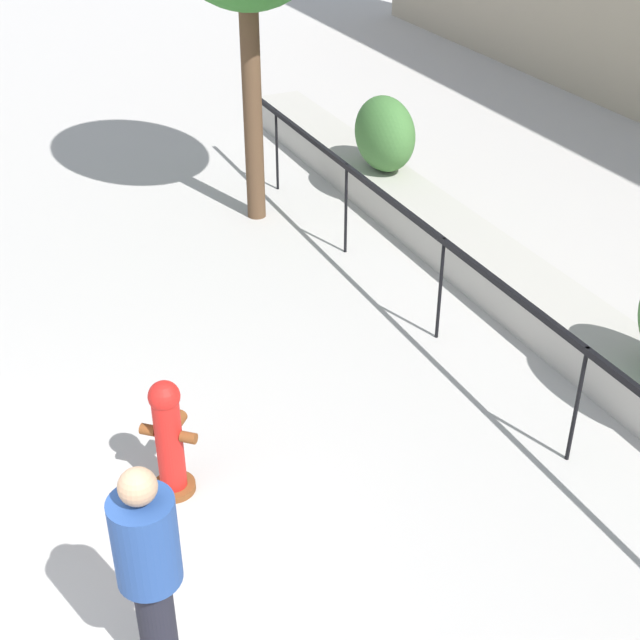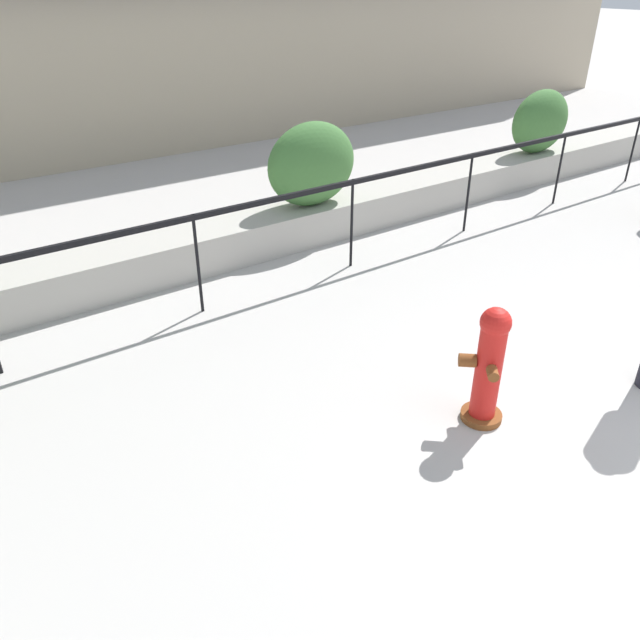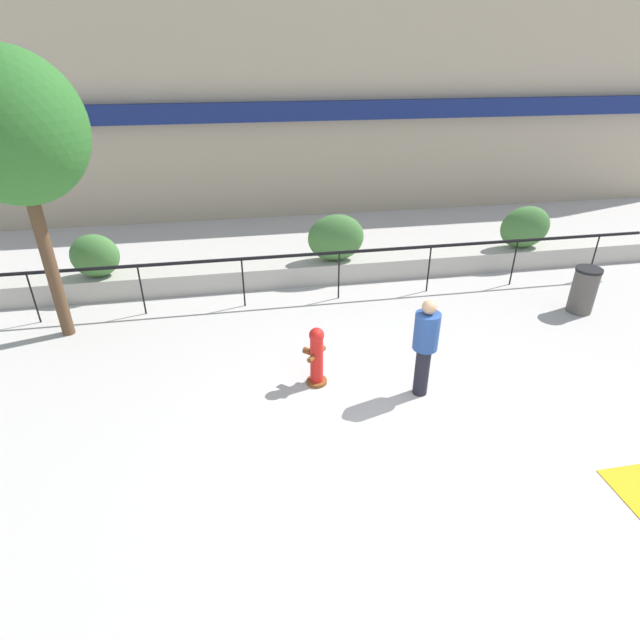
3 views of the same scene
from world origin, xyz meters
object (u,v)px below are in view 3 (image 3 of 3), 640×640
Objects in this scene: hedge_bush_2 at (525,227)px; trash_bin at (584,290)px; hedge_bush_0 at (95,256)px; hedge_bush_1 at (336,238)px; fire_hydrant at (316,356)px; pedestrian at (425,342)px; street_tree at (13,130)px.

hedge_bush_2 reaches higher than trash_bin.
hedge_bush_0 is at bearing 180.00° from hedge_bush_2.
hedge_bush_2 is at bearing 0.00° from hedge_bush_1.
fire_hydrant is 0.62× the size of pedestrian.
hedge_bush_0 is 1.05× the size of trash_bin.
hedge_bush_0 is 10.49m from hedge_bush_2.
pedestrian reaches higher than trash_bin.
hedge_bush_1 reaches higher than hedge_bush_2.
hedge_bush_1 is at bearing 0.00° from hedge_bush_0.
hedge_bush_1 is at bearing 73.97° from fire_hydrant.
fire_hydrant is at bearing -28.97° from street_tree.
fire_hydrant reaches higher than trash_bin.
pedestrian is (5.95, -4.86, -0.01)m from hedge_bush_0.
pedestrian is at bearing -153.93° from trash_bin.
street_tree reaches higher than hedge_bush_2.
street_tree is (-10.84, -1.70, 2.84)m from hedge_bush_2.
hedge_bush_2 is 1.24× the size of fire_hydrant.
street_tree is at bearing -163.86° from hedge_bush_1.
hedge_bush_1 is at bearing 151.37° from trash_bin.
hedge_bush_0 is at bearing 135.12° from fire_hydrant.
hedge_bush_2 is (10.49, 0.00, 0.05)m from hedge_bush_0.
hedge_bush_0 is 3.38m from street_tree.
hedge_bush_1 is 4.88m from pedestrian.
hedge_bush_0 is at bearing 180.00° from hedge_bush_1.
hedge_bush_1 reaches higher than fire_hydrant.
fire_hydrant is 1.81m from pedestrian.
pedestrian is at bearing -26.64° from street_tree.
trash_bin is at bearing 26.07° from pedestrian.
hedge_bush_1 is 1.27× the size of fire_hydrant.
hedge_bush_2 is at bearing 88.58° from trash_bin.
hedge_bush_0 is at bearing 165.61° from trash_bin.
trash_bin is (10.78, -0.97, -3.38)m from street_tree.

